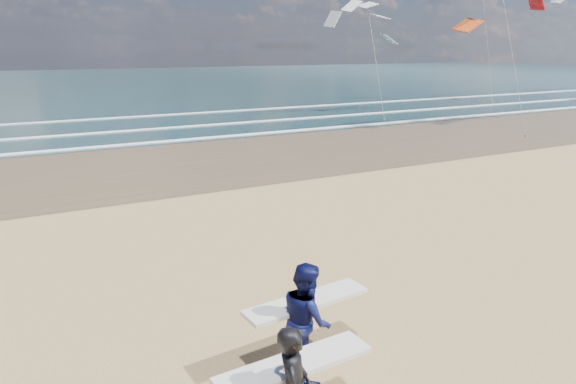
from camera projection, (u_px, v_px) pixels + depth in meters
wet_sand_strip at (455, 132)px, 31.50m from camera, size 220.00×12.00×0.01m
ocean at (191, 81)px, 77.56m from camera, size 220.00×100.00×0.02m
foam_breakers at (360, 113)px, 40.10m from camera, size 220.00×11.70×0.05m
surfer_far at (307, 318)px, 8.08m from camera, size 2.24×1.24×1.91m
kite_0 at (508, 26)px, 30.89m from camera, size 7.16×4.89×10.46m
kite_1 at (373, 42)px, 37.92m from camera, size 6.42×4.81×9.31m
kite_5 at (485, 23)px, 47.35m from camera, size 5.27×4.68×13.36m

